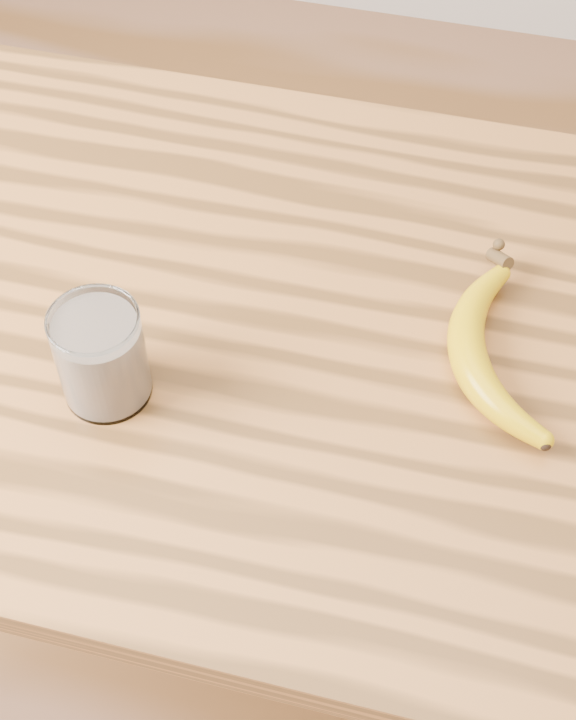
# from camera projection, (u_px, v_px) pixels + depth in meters

# --- Properties ---
(table) EXTENTS (1.20, 0.80, 0.90)m
(table) POSITION_uv_depth(u_px,v_px,m) (230.00, 378.00, 1.22)
(table) COLOR #A2652C
(table) RESTS_ON ground
(smoothie_glass) EXTENTS (0.09, 0.09, 0.12)m
(smoothie_glass) POSITION_uv_depth(u_px,v_px,m) (101.00, 357.00, 1.01)
(smoothie_glass) COLOR white
(smoothie_glass) RESTS_ON table
(banana) EXTENTS (0.22, 0.36, 0.04)m
(banana) POSITION_uv_depth(u_px,v_px,m) (466.00, 354.00, 1.06)
(banana) COLOR #D0A506
(banana) RESTS_ON table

